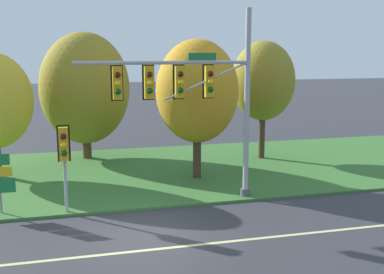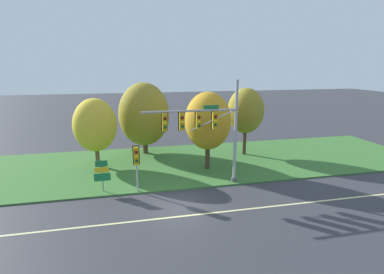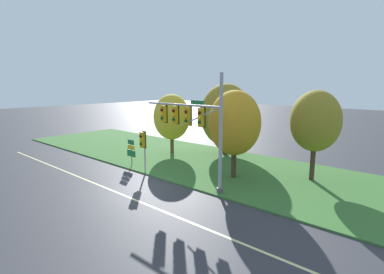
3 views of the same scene
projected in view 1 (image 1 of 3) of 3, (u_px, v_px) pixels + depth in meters
name	position (u px, v px, depth m)	size (l,w,h in m)	color
ground_plane	(144.00, 236.00, 15.75)	(160.00, 160.00, 0.00)	#333338
lane_stripe	(150.00, 250.00, 14.61)	(36.00, 0.16, 0.01)	beige
grass_verge	(117.00, 173.00, 23.60)	(48.00, 11.50, 0.10)	#386B2D
traffic_signal_mast	(193.00, 91.00, 18.47)	(6.89, 0.49, 7.51)	#9EA0A5
pedestrian_signal_near_kerb	(64.00, 150.00, 17.24)	(0.46, 0.55, 3.26)	#9EA0A5
tree_left_of_mast	(85.00, 88.00, 26.14)	(4.85, 4.85, 6.90)	#4C3823
tree_behind_signpost	(197.00, 92.00, 21.92)	(3.78, 3.78, 6.42)	#423021
tree_mid_verge	(263.00, 81.00, 26.08)	(3.45, 3.45, 6.43)	#423021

